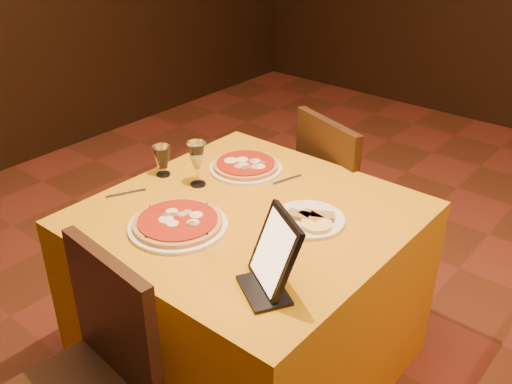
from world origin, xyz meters
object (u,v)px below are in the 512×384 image
Objects in this scene: chair_main_far at (354,200)px; pizza_near at (178,224)px; water_glass at (162,161)px; tablet at (275,251)px; pizza_far at (246,166)px; main_table at (250,291)px; wine_glass at (197,164)px.

chair_main_far is 2.57× the size of pizza_near.
chair_main_far is at bearing 83.23° from pizza_near.
water_glass reaches higher than pizza_near.
pizza_near is 0.48m from tablet.
pizza_far is (-0.12, 0.50, 0.00)m from pizza_near.
pizza_far is at bearing 132.81° from main_table.
pizza_near is 0.34m from wine_glass.
main_table is at bearing 0.03° from water_glass.
water_glass is (-0.17, -0.03, -0.03)m from wine_glass.
pizza_near is 1.87× the size of wine_glass.
pizza_near is 2.73× the size of water_glass.
pizza_far is 1.63× the size of wine_glass.
main_table is 0.80m from chair_main_far.
pizza_near is at bearing 102.43° from chair_main_far.
wine_glass reaches higher than chair_main_far.
pizza_far is at bearing 85.09° from chair_main_far.
water_glass is at bearing -168.56° from tablet.
wine_glass is at bearing -175.52° from tablet.
wine_glass is at bearing 87.82° from chair_main_far.
tablet reaches higher than main_table.
pizza_far is (-0.24, -0.53, 0.31)m from chair_main_far.
pizza_far is 0.25m from wine_glass.
water_glass is 0.53× the size of tablet.
chair_main_far is 1.09m from pizza_near.
main_table is 8.46× the size of water_glass.
main_table is 3.56× the size of pizza_far.
chair_main_far reaches higher than main_table.
pizza_far is 2.38× the size of water_glass.
pizza_far is 0.35m from water_glass.
tablet is at bearing 126.76° from chair_main_far.
wine_glass is 0.18m from water_glass.
pizza_far is at bearing 75.42° from wine_glass.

